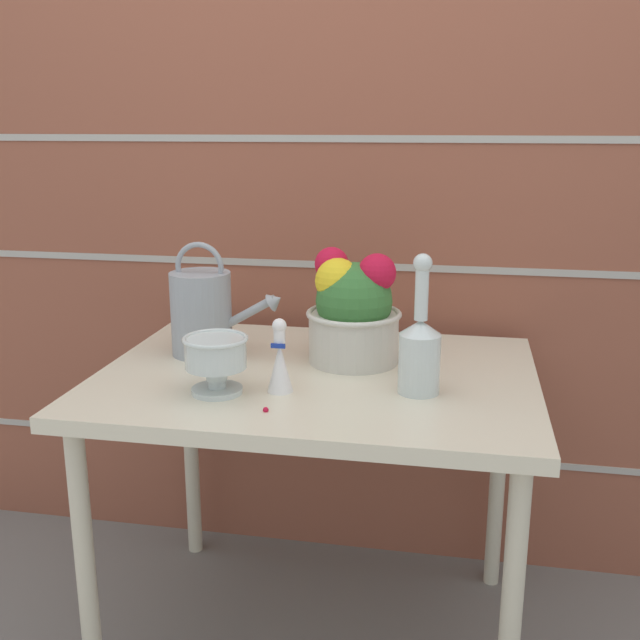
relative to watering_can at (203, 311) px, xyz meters
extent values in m
plane|color=slate|center=(0.32, -0.09, -0.85)|extent=(12.00, 12.00, 0.00)
cube|color=brown|center=(0.32, 0.39, 0.25)|extent=(3.60, 0.08, 2.20)
cube|color=#A8A399|center=(0.32, 0.35, -0.51)|extent=(3.53, 0.00, 0.02)
cube|color=#A8A399|center=(0.32, 0.35, 0.07)|extent=(3.53, 0.00, 0.02)
cube|color=#A8A399|center=(0.32, 0.35, 0.43)|extent=(3.53, 0.00, 0.02)
cube|color=beige|center=(0.32, -0.09, -0.13)|extent=(1.04, 0.79, 0.04)
cylinder|color=beige|center=(-0.15, -0.43, -0.50)|extent=(0.04, 0.04, 0.70)
cylinder|color=beige|center=(0.78, -0.43, -0.50)|extent=(0.04, 0.04, 0.70)
cylinder|color=beige|center=(-0.15, 0.24, -0.50)|extent=(0.04, 0.04, 0.70)
cylinder|color=beige|center=(0.78, 0.24, -0.50)|extent=(0.04, 0.04, 0.70)
cylinder|color=#93999E|center=(0.00, 0.00, -0.01)|extent=(0.16, 0.16, 0.22)
cylinder|color=#93999E|center=(0.13, 0.00, 0.01)|extent=(0.14, 0.02, 0.09)
cone|color=#93999E|center=(0.19, 0.00, 0.04)|extent=(0.05, 0.05, 0.06)
torus|color=#93999E|center=(0.00, 0.00, 0.12)|extent=(0.13, 0.01, 0.13)
cylinder|color=silver|center=(0.13, -0.27, -0.11)|extent=(0.11, 0.11, 0.01)
cylinder|color=silver|center=(0.13, -0.27, -0.08)|extent=(0.04, 0.04, 0.05)
sphere|color=silver|center=(0.13, -0.27, -0.08)|extent=(0.05, 0.05, 0.05)
cylinder|color=silver|center=(0.13, -0.27, -0.02)|extent=(0.14, 0.14, 0.07)
torus|color=silver|center=(0.13, -0.27, 0.01)|extent=(0.15, 0.15, 0.01)
cylinder|color=beige|center=(0.39, 0.01, -0.05)|extent=(0.22, 0.22, 0.12)
torus|color=beige|center=(0.39, 0.01, 0.01)|extent=(0.24, 0.24, 0.01)
sphere|color=#387033|center=(0.39, 0.01, 0.04)|extent=(0.19, 0.19, 0.19)
sphere|color=yellow|center=(0.35, 0.00, 0.10)|extent=(0.11, 0.11, 0.11)
sphere|color=red|center=(0.33, 0.04, 0.13)|extent=(0.09, 0.09, 0.09)
sphere|color=red|center=(0.45, 0.00, 0.12)|extent=(0.09, 0.09, 0.09)
cylinder|color=silver|center=(0.57, -0.19, -0.05)|extent=(0.09, 0.09, 0.13)
cone|color=silver|center=(0.57, -0.19, 0.04)|extent=(0.09, 0.09, 0.03)
cylinder|color=silver|center=(0.57, -0.19, 0.11)|extent=(0.03, 0.03, 0.11)
sphere|color=silver|center=(0.57, -0.19, 0.18)|extent=(0.04, 0.04, 0.04)
cone|color=white|center=(0.26, -0.24, -0.06)|extent=(0.06, 0.06, 0.11)
cylinder|color=white|center=(0.26, -0.24, 0.02)|extent=(0.03, 0.03, 0.04)
sphere|color=white|center=(0.26, -0.24, 0.04)|extent=(0.03, 0.03, 0.03)
cube|color=#193399|center=(0.26, -0.25, 0.00)|extent=(0.03, 0.01, 0.01)
sphere|color=red|center=(0.26, -0.36, -0.11)|extent=(0.01, 0.01, 0.01)
camera|label=1|loc=(0.65, -1.77, 0.47)|focal=42.00mm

